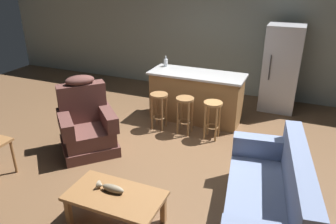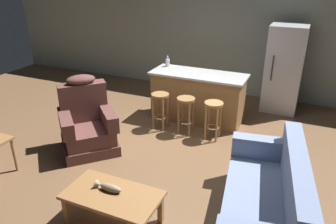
# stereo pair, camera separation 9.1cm
# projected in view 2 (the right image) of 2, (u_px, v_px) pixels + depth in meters

# --- Properties ---
(ground_plane) EXTENTS (12.00, 12.00, 0.00)m
(ground_plane) POSITION_uv_depth(u_px,v_px,m) (169.00, 151.00, 5.38)
(ground_plane) COLOR brown
(back_wall) EXTENTS (12.00, 0.05, 2.60)m
(back_wall) POSITION_uv_depth(u_px,v_px,m) (225.00, 37.00, 7.46)
(back_wall) COLOR #939E93
(back_wall) RESTS_ON ground_plane
(coffee_table) EXTENTS (1.10, 0.60, 0.42)m
(coffee_table) POSITION_uv_depth(u_px,v_px,m) (113.00, 198.00, 3.73)
(coffee_table) COLOR olive
(coffee_table) RESTS_ON ground_plane
(fish_figurine) EXTENTS (0.34, 0.10, 0.10)m
(fish_figurine) POSITION_uv_depth(u_px,v_px,m) (108.00, 187.00, 3.75)
(fish_figurine) COLOR #4C3823
(fish_figurine) RESTS_ON coffee_table
(couch) EXTENTS (1.12, 2.01, 0.94)m
(couch) POSITION_uv_depth(u_px,v_px,m) (267.00, 202.00, 3.69)
(couch) COLOR #707FA3
(couch) RESTS_ON ground_plane
(recliner_near_lamp) EXTENTS (1.19, 1.19, 1.20)m
(recliner_near_lamp) POSITION_uv_depth(u_px,v_px,m) (87.00, 124.00, 5.33)
(recliner_near_lamp) COLOR brown
(recliner_near_lamp) RESTS_ON ground_plane
(kitchen_island) EXTENTS (1.80, 0.70, 0.95)m
(kitchen_island) POSITION_uv_depth(u_px,v_px,m) (198.00, 97.00, 6.31)
(kitchen_island) COLOR olive
(kitchen_island) RESTS_ON ground_plane
(bar_stool_left) EXTENTS (0.32, 0.32, 0.68)m
(bar_stool_left) POSITION_uv_depth(u_px,v_px,m) (160.00, 105.00, 5.97)
(bar_stool_left) COLOR olive
(bar_stool_left) RESTS_ON ground_plane
(bar_stool_middle) EXTENTS (0.32, 0.32, 0.68)m
(bar_stool_middle) POSITION_uv_depth(u_px,v_px,m) (186.00, 109.00, 5.78)
(bar_stool_middle) COLOR olive
(bar_stool_middle) RESTS_ON ground_plane
(bar_stool_right) EXTENTS (0.32, 0.32, 0.68)m
(bar_stool_right) POSITION_uv_depth(u_px,v_px,m) (213.00, 114.00, 5.60)
(bar_stool_right) COLOR #A87A47
(bar_stool_right) RESTS_ON ground_plane
(refrigerator) EXTENTS (0.70, 0.69, 1.76)m
(refrigerator) POSITION_uv_depth(u_px,v_px,m) (284.00, 69.00, 6.62)
(refrigerator) COLOR #B7B7BC
(refrigerator) RESTS_ON ground_plane
(bottle_tall_green) EXTENTS (0.08, 0.08, 0.21)m
(bottle_tall_green) POSITION_uv_depth(u_px,v_px,m) (168.00, 62.00, 6.52)
(bottle_tall_green) COLOR silver
(bottle_tall_green) RESTS_ON kitchen_island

